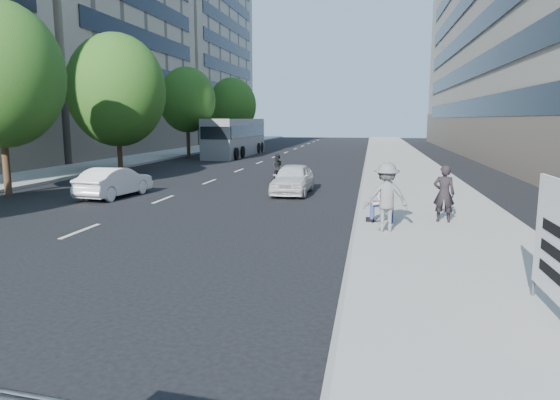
% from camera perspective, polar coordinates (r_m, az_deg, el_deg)
% --- Properties ---
extents(ground, '(160.00, 160.00, 0.00)m').
position_cam_1_polar(ground, '(11.70, 0.69, -6.99)').
color(ground, black).
rests_on(ground, ground).
extents(near_sidewalk, '(5.00, 120.00, 0.15)m').
position_cam_1_polar(near_sidewalk, '(31.31, 14.24, 3.09)').
color(near_sidewalk, '#A09D96').
rests_on(near_sidewalk, ground).
extents(far_sidewalk, '(4.50, 120.00, 0.15)m').
position_cam_1_polar(far_sidewalk, '(36.38, -20.51, 3.60)').
color(far_sidewalk, '#A09D96').
rests_on(far_sidewalk, ground).
extents(far_bldg_north, '(22.00, 28.00, 28.00)m').
position_cam_1_polar(far_bldg_north, '(80.45, -13.63, 16.64)').
color(far_bldg_north, tan).
rests_on(far_bldg_north, ground).
extents(tree_far_c, '(6.00, 6.00, 8.47)m').
position_cam_1_polar(tree_far_c, '(33.04, -18.16, 11.82)').
color(tree_far_c, '#382616').
rests_on(tree_far_c, ground).
extents(tree_far_d, '(4.80, 4.80, 7.65)m').
position_cam_1_polar(tree_far_d, '(43.96, -10.57, 11.18)').
color(tree_far_d, '#382616').
rests_on(tree_far_d, ground).
extents(tree_far_e, '(5.40, 5.40, 7.89)m').
position_cam_1_polar(tree_far_e, '(57.26, -5.49, 10.69)').
color(tree_far_e, '#382616').
rests_on(tree_far_e, ground).
extents(seated_protester, '(0.83, 1.12, 1.31)m').
position_cam_1_polar(seated_protester, '(15.59, 11.75, 0.19)').
color(seated_protester, navy).
rests_on(seated_protester, near_sidewalk).
extents(jogger, '(1.36, 0.93, 1.93)m').
position_cam_1_polar(jogger, '(14.28, 12.04, 0.36)').
color(jogger, slate).
rests_on(jogger, near_sidewalk).
extents(pedestrian_woman, '(0.69, 0.51, 1.75)m').
position_cam_1_polar(pedestrian_woman, '(16.00, 18.23, 0.70)').
color(pedestrian_woman, black).
rests_on(pedestrian_woman, near_sidewalk).
extents(white_sedan_near, '(1.61, 3.92, 1.33)m').
position_cam_1_polar(white_sedan_near, '(22.07, 1.45, 2.45)').
color(white_sedan_near, silver).
rests_on(white_sedan_near, ground).
extents(white_sedan_mid, '(1.79, 3.99, 1.27)m').
position_cam_1_polar(white_sedan_mid, '(22.25, -18.38, 1.96)').
color(white_sedan_mid, white).
rests_on(white_sedan_mid, ground).
extents(motorcycle, '(0.72, 2.05, 1.42)m').
position_cam_1_polar(motorcycle, '(26.79, -0.22, 3.59)').
color(motorcycle, black).
rests_on(motorcycle, ground).
extents(bus, '(2.76, 12.08, 3.30)m').
position_cam_1_polar(bus, '(45.40, -5.09, 7.13)').
color(bus, slate).
rests_on(bus, ground).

